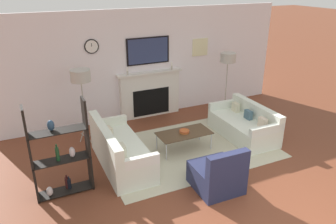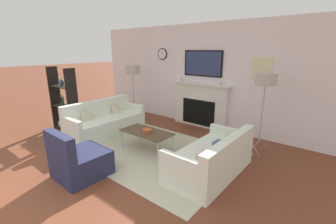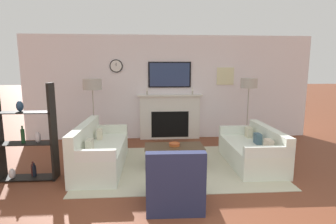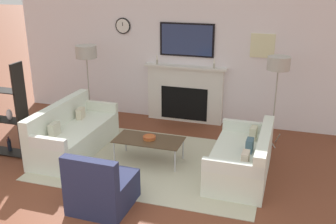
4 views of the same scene
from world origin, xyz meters
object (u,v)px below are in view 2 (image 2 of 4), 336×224
object	(u,v)px
couch_right	(212,159)
decorative_bowl	(147,130)
couch_left	(105,123)
armchair	(79,161)
shelf_unit	(64,103)
floor_lamp_right	(266,81)
coffee_table	(147,133)
floor_lamp_left	(133,70)

from	to	relation	value
couch_right	decorative_bowl	world-z (taller)	couch_right
couch_left	decorative_bowl	xyz separation A→B (m)	(1.40, 0.02, 0.13)
armchair	couch_left	bearing A→B (deg)	131.17
armchair	shelf_unit	xyz separation A→B (m)	(-2.37, 1.02, 0.46)
couch_right	floor_lamp_right	size ratio (longest dim) A/B	1.02
coffee_table	floor_lamp_right	size ratio (longest dim) A/B	0.68
coffee_table	floor_lamp_left	size ratio (longest dim) A/B	0.69
couch_right	floor_lamp_left	xyz separation A→B (m)	(-3.29, 1.30, 1.21)
decorative_bowl	shelf_unit	bearing A→B (deg)	-169.93
coffee_table	shelf_unit	distance (m)	2.56
armchair	floor_lamp_right	distance (m)	3.62
coffee_table	shelf_unit	xyz separation A→B (m)	(-2.50, -0.44, 0.36)
armchair	shelf_unit	world-z (taller)	shelf_unit
couch_right	decorative_bowl	xyz separation A→B (m)	(-1.53, 0.02, 0.16)
floor_lamp_right	decorative_bowl	bearing A→B (deg)	-145.90
decorative_bowl	floor_lamp_left	xyz separation A→B (m)	(-1.76, 1.28, 1.05)
shelf_unit	decorative_bowl	bearing A→B (deg)	10.07
couch_left	shelf_unit	bearing A→B (deg)	-158.97
couch_right	coffee_table	size ratio (longest dim) A/B	1.50
coffee_table	shelf_unit	size ratio (longest dim) A/B	0.69
floor_lamp_right	couch_left	bearing A→B (deg)	-158.46
floor_lamp_left	couch_left	bearing A→B (deg)	-74.67
floor_lamp_right	shelf_unit	bearing A→B (deg)	-158.59
couch_left	couch_right	bearing A→B (deg)	-0.01
couch_left	decorative_bowl	distance (m)	1.41
couch_left	floor_lamp_left	bearing A→B (deg)	105.33
decorative_bowl	couch_right	bearing A→B (deg)	-0.82
floor_lamp_left	coffee_table	bearing A→B (deg)	-36.23
floor_lamp_right	shelf_unit	xyz separation A→B (m)	(-4.39, -1.72, -0.75)
coffee_table	decorative_bowl	size ratio (longest dim) A/B	5.23
decorative_bowl	floor_lamp_right	bearing A→B (deg)	34.10
couch_left	coffee_table	distance (m)	1.40
couch_right	armchair	bearing A→B (deg)	-139.07
couch_left	shelf_unit	size ratio (longest dim) A/B	1.16
couch_left	floor_lamp_left	xyz separation A→B (m)	(-0.36, 1.30, 1.17)
couch_right	shelf_unit	bearing A→B (deg)	-174.01
armchair	floor_lamp_left	xyz separation A→B (m)	(-1.62, 2.75, 1.20)
decorative_bowl	floor_lamp_right	size ratio (longest dim) A/B	0.13
armchair	floor_lamp_right	xyz separation A→B (m)	(2.03, 2.75, 1.21)
couch_right	shelf_unit	distance (m)	4.08
couch_left	floor_lamp_right	bearing A→B (deg)	21.54
couch_right	coffee_table	world-z (taller)	couch_right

